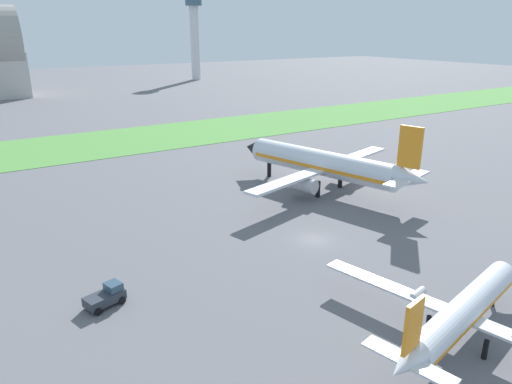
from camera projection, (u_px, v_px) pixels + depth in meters
name	position (u px, v px, depth m)	size (l,w,h in m)	color
ground_plane	(314.00, 239.00, 58.07)	(600.00, 600.00, 0.00)	slate
grass_taxiway_strip	(136.00, 139.00, 110.76)	(360.00, 28.00, 0.08)	#549342
airplane_foreground_turboprop	(463.00, 311.00, 38.25)	(22.13, 25.69, 7.79)	silver
airplane_midfield_jet	(325.00, 164.00, 74.23)	(33.82, 33.44, 12.18)	silver
pushback_tug_near_gate	(106.00, 296.00, 44.04)	(3.96, 2.87, 1.95)	#2D333D
control_tower	(195.00, 32.00, 233.02)	(8.00, 8.00, 39.00)	silver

